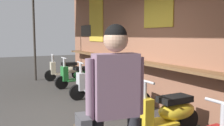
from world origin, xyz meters
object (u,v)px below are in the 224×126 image
Objects in this scene: scooter_maroon at (125,94)px; scooter_yellow at (169,113)px; scooter_cream at (66,70)px; shopper_with_handbag at (114,95)px; scooter_silver at (98,83)px; scooter_green at (79,75)px.

scooter_maroon is 1.00× the size of scooter_yellow.
scooter_maroon and scooter_yellow have the same top height.
shopper_with_handbag is at bearing 80.66° from scooter_cream.
scooter_cream is at bearing -88.20° from scooter_silver.
scooter_cream is 1.42m from scooter_green.
scooter_maroon is (2.91, 0.00, 0.00)m from scooter_green.
scooter_green is at bearing -90.86° from scooter_yellow.
scooter_silver is (1.51, 0.00, 0.00)m from scooter_green.
scooter_cream is 1.00× the size of scooter_green.
scooter_silver is at bearing 86.78° from scooter_green.
scooter_yellow is (5.72, 0.00, 0.00)m from scooter_cream.
scooter_green is 4.30m from scooter_yellow.
scooter_maroon is at bearing -90.86° from scooter_yellow.
scooter_silver is at bearing -90.86° from scooter_yellow.
scooter_silver is at bearing -88.21° from scooter_maroon.
shopper_with_handbag reaches higher than scooter_silver.
scooter_silver and scooter_yellow have the same top height.
shopper_with_handbag is (6.71, -1.51, 0.68)m from scooter_cream.
scooter_yellow is at bearing 93.37° from scooter_cream.
shopper_with_handbag reaches higher than scooter_maroon.
shopper_with_handbag is (3.78, -1.51, 0.68)m from scooter_silver.
scooter_maroon is 0.81× the size of shopper_with_handbag.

